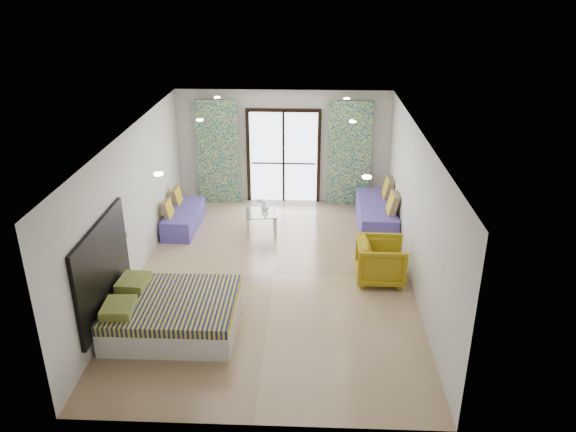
{
  "coord_description": "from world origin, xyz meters",
  "views": [
    {
      "loc": [
        0.65,
        -9.07,
        5.18
      ],
      "look_at": [
        0.26,
        0.13,
        1.15
      ],
      "focal_mm": 35.0,
      "sensor_mm": 36.0,
      "label": 1
    }
  ],
  "objects_px": {
    "daybed_left": "(183,218)",
    "daybed_right": "(377,214)",
    "coffee_table": "(261,214)",
    "armchair": "(381,259)",
    "bed": "(172,313)"
  },
  "relations": [
    {
      "from": "bed",
      "to": "armchair",
      "type": "height_order",
      "value": "armchair"
    },
    {
      "from": "bed",
      "to": "daybed_left",
      "type": "distance_m",
      "value": 3.81
    },
    {
      "from": "daybed_right",
      "to": "coffee_table",
      "type": "height_order",
      "value": "daybed_right"
    },
    {
      "from": "coffee_table",
      "to": "armchair",
      "type": "bearing_deg",
      "value": -40.79
    },
    {
      "from": "daybed_right",
      "to": "armchair",
      "type": "height_order",
      "value": "daybed_right"
    },
    {
      "from": "daybed_left",
      "to": "armchair",
      "type": "xyz_separation_m",
      "value": [
        4.06,
        -2.09,
        0.19
      ]
    },
    {
      "from": "bed",
      "to": "armchair",
      "type": "distance_m",
      "value": 3.81
    },
    {
      "from": "bed",
      "to": "daybed_right",
      "type": "distance_m",
      "value": 5.38
    },
    {
      "from": "coffee_table",
      "to": "armchair",
      "type": "relative_size",
      "value": 0.89
    },
    {
      "from": "bed",
      "to": "coffee_table",
      "type": "bearing_deg",
      "value": 73.57
    },
    {
      "from": "daybed_left",
      "to": "armchair",
      "type": "bearing_deg",
      "value": -25.53
    },
    {
      "from": "daybed_right",
      "to": "armchair",
      "type": "distance_m",
      "value": 2.34
    },
    {
      "from": "daybed_left",
      "to": "daybed_right",
      "type": "bearing_deg",
      "value": 4.96
    },
    {
      "from": "bed",
      "to": "armchair",
      "type": "bearing_deg",
      "value": 26.0
    },
    {
      "from": "daybed_left",
      "to": "coffee_table",
      "type": "xyz_separation_m",
      "value": [
        1.72,
        -0.08,
        0.15
      ]
    }
  ]
}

